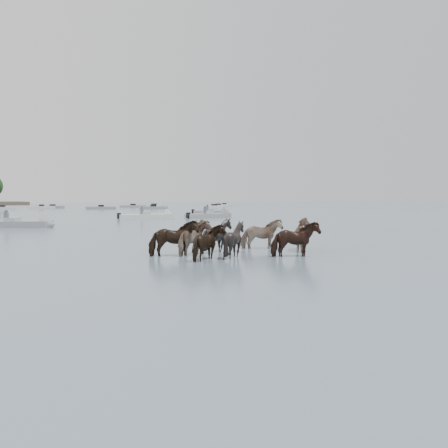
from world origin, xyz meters
TOP-DOWN VIEW (x-y plane):
  - ground at (0.00, 0.00)m, footprint 400.00×400.00m
  - pony_herd at (-1.22, -0.64)m, footprint 7.01×4.16m
  - swimming_pony at (7.28, 17.78)m, footprint 0.72×0.44m
  - motorboat_b at (-6.13, 20.35)m, footprint 5.79×4.37m
  - motorboat_c at (7.23, 28.19)m, footprint 6.18×2.18m
  - motorboat_d at (13.67, 26.58)m, footprint 5.80×2.13m
  - motorboat_e at (19.63, 36.35)m, footprint 5.35×3.12m
  - distant_flotilla at (0.66, 76.07)m, footprint 106.35×25.65m

SIDE VIEW (x-z plane):
  - ground at x=0.00m, z-range 0.00..0.00m
  - swimming_pony at x=7.28m, z-range -0.12..0.32m
  - motorboat_c at x=7.23m, z-range -0.74..1.18m
  - motorboat_b at x=-6.13m, z-range -0.74..1.18m
  - motorboat_d at x=13.67m, z-range -0.73..1.19m
  - motorboat_e at x=19.63m, z-range -0.73..1.19m
  - distant_flotilla at x=0.66m, z-range -0.21..0.72m
  - pony_herd at x=-1.22m, z-range -0.19..1.32m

